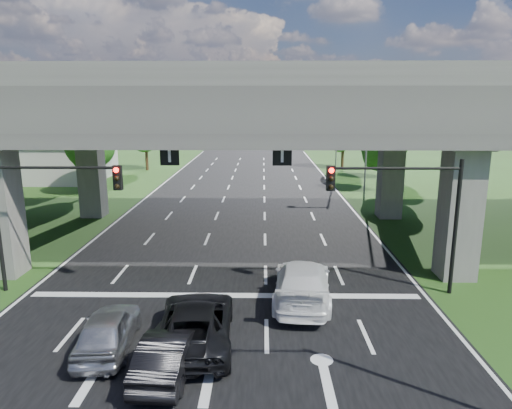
{
  "coord_description": "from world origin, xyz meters",
  "views": [
    {
      "loc": [
        1.64,
        -15.16,
        8.27
      ],
      "look_at": [
        1.28,
        9.0,
        2.91
      ],
      "focal_mm": 32.0,
      "sensor_mm": 36.0,
      "label": 1
    }
  ],
  "objects_px": {
    "signal_right": "(407,201)",
    "streetlight_beyond": "(334,124)",
    "streetlight_far": "(362,133)",
    "signal_left": "(44,200)",
    "car_trailing": "(196,323)",
    "car_dark": "(169,352)",
    "car_silver": "(108,330)",
    "car_white": "(302,282)"
  },
  "relations": [
    {
      "from": "car_dark",
      "to": "car_white",
      "type": "xyz_separation_m",
      "value": [
        4.61,
        5.35,
        0.16
      ]
    },
    {
      "from": "car_white",
      "to": "signal_right",
      "type": "bearing_deg",
      "value": -162.78
    },
    {
      "from": "car_trailing",
      "to": "signal_left",
      "type": "bearing_deg",
      "value": -35.28
    },
    {
      "from": "car_white",
      "to": "signal_left",
      "type": "bearing_deg",
      "value": 0.54
    },
    {
      "from": "car_white",
      "to": "car_dark",
      "type": "bearing_deg",
      "value": 54.62
    },
    {
      "from": "signal_left",
      "to": "car_white",
      "type": "relative_size",
      "value": 1.05
    },
    {
      "from": "streetlight_far",
      "to": "signal_left",
      "type": "bearing_deg",
      "value": -131.78
    },
    {
      "from": "signal_left",
      "to": "signal_right",
      "type": "bearing_deg",
      "value": 0.0
    },
    {
      "from": "signal_right",
      "to": "car_dark",
      "type": "distance_m",
      "value": 11.6
    },
    {
      "from": "car_trailing",
      "to": "car_silver",
      "type": "bearing_deg",
      "value": 5.74
    },
    {
      "from": "streetlight_far",
      "to": "car_trailing",
      "type": "height_order",
      "value": "streetlight_far"
    },
    {
      "from": "streetlight_beyond",
      "to": "car_silver",
      "type": "relative_size",
      "value": 2.39
    },
    {
      "from": "signal_right",
      "to": "streetlight_beyond",
      "type": "relative_size",
      "value": 0.6
    },
    {
      "from": "signal_right",
      "to": "car_white",
      "type": "bearing_deg",
      "value": -168.15
    },
    {
      "from": "car_white",
      "to": "streetlight_far",
      "type": "bearing_deg",
      "value": -102.49
    },
    {
      "from": "streetlight_far",
      "to": "streetlight_beyond",
      "type": "distance_m",
      "value": 16.0
    },
    {
      "from": "car_white",
      "to": "car_trailing",
      "type": "distance_m",
      "value": 5.35
    },
    {
      "from": "car_silver",
      "to": "car_white",
      "type": "xyz_separation_m",
      "value": [
        6.95,
        4.0,
        0.12
      ]
    },
    {
      "from": "streetlight_beyond",
      "to": "car_dark",
      "type": "bearing_deg",
      "value": -105.03
    },
    {
      "from": "streetlight_far",
      "to": "car_white",
      "type": "xyz_separation_m",
      "value": [
        -6.77,
        -21.0,
        -4.99
      ]
    },
    {
      "from": "signal_left",
      "to": "car_silver",
      "type": "distance_m",
      "value": 7.35
    },
    {
      "from": "car_silver",
      "to": "car_white",
      "type": "relative_size",
      "value": 0.73
    },
    {
      "from": "streetlight_far",
      "to": "car_dark",
      "type": "xyz_separation_m",
      "value": [
        -11.37,
        -26.35,
        -5.14
      ]
    },
    {
      "from": "signal_left",
      "to": "streetlight_far",
      "type": "relative_size",
      "value": 0.6
    },
    {
      "from": "car_silver",
      "to": "car_dark",
      "type": "relative_size",
      "value": 1.02
    },
    {
      "from": "streetlight_far",
      "to": "car_dark",
      "type": "relative_size",
      "value": 2.44
    },
    {
      "from": "signal_left",
      "to": "car_trailing",
      "type": "relative_size",
      "value": 1.1
    },
    {
      "from": "signal_right",
      "to": "streetlight_far",
      "type": "height_order",
      "value": "streetlight_far"
    },
    {
      "from": "car_dark",
      "to": "car_trailing",
      "type": "height_order",
      "value": "car_trailing"
    },
    {
      "from": "signal_left",
      "to": "car_white",
      "type": "distance_m",
      "value": 11.68
    },
    {
      "from": "signal_left",
      "to": "car_white",
      "type": "height_order",
      "value": "signal_left"
    },
    {
      "from": "streetlight_far",
      "to": "streetlight_beyond",
      "type": "xyz_separation_m",
      "value": [
        0.0,
        16.0,
        0.0
      ]
    },
    {
      "from": "car_silver",
      "to": "car_trailing",
      "type": "relative_size",
      "value": 0.77
    },
    {
      "from": "car_silver",
      "to": "car_white",
      "type": "height_order",
      "value": "car_white"
    },
    {
      "from": "car_dark",
      "to": "signal_left",
      "type": "bearing_deg",
      "value": -40.78
    },
    {
      "from": "car_dark",
      "to": "car_trailing",
      "type": "relative_size",
      "value": 0.75
    },
    {
      "from": "signal_right",
      "to": "car_silver",
      "type": "distance_m",
      "value": 12.93
    },
    {
      "from": "streetlight_beyond",
      "to": "car_silver",
      "type": "distance_m",
      "value": 43.53
    },
    {
      "from": "streetlight_far",
      "to": "car_dark",
      "type": "height_order",
      "value": "streetlight_far"
    },
    {
      "from": "car_silver",
      "to": "car_trailing",
      "type": "distance_m",
      "value": 2.97
    },
    {
      "from": "signal_left",
      "to": "car_dark",
      "type": "relative_size",
      "value": 1.46
    },
    {
      "from": "signal_right",
      "to": "car_dark",
      "type": "bearing_deg",
      "value": -145.35
    }
  ]
}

